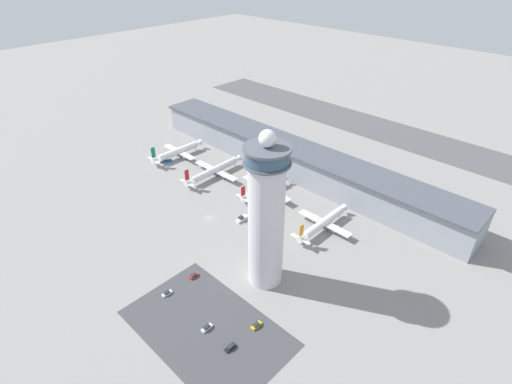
# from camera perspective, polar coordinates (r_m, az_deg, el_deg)

# --- Properties ---
(ground_plane) EXTENTS (1000.00, 1000.00, 0.00)m
(ground_plane) POSITION_cam_1_polar(r_m,az_deg,el_deg) (215.40, -6.70, -3.73)
(ground_plane) COLOR gray
(terminal_building) EXTENTS (225.87, 25.00, 18.79)m
(terminal_building) POSITION_cam_1_polar(r_m,az_deg,el_deg) (253.10, 5.32, 4.76)
(terminal_building) COLOR #9399A3
(terminal_building) RESTS_ON ground
(runway_strip) EXTENTS (338.80, 44.00, 0.01)m
(runway_strip) POSITION_cam_1_polar(r_m,az_deg,el_deg) (335.50, 16.37, 8.91)
(runway_strip) COLOR #515154
(runway_strip) RESTS_ON ground
(control_tower) EXTENTS (18.07, 18.07, 70.20)m
(control_tower) POSITION_cam_1_polar(r_m,az_deg,el_deg) (158.15, 1.48, -3.43)
(control_tower) COLOR silver
(control_tower) RESTS_ON ground
(parking_lot_surface) EXTENTS (64.00, 40.00, 0.01)m
(parking_lot_surface) POSITION_cam_1_polar(r_m,az_deg,el_deg) (162.65, -7.01, -18.73)
(parking_lot_surface) COLOR #424247
(parking_lot_surface) RESTS_ON ground
(airplane_gate_alpha) EXTENTS (30.92, 40.29, 13.76)m
(airplane_gate_alpha) POSITION_cam_1_polar(r_m,az_deg,el_deg) (278.01, -11.07, 5.73)
(airplane_gate_alpha) COLOR white
(airplane_gate_alpha) RESTS_ON ground
(airplane_gate_bravo) EXTENTS (35.48, 45.49, 12.93)m
(airplane_gate_bravo) POSITION_cam_1_polar(r_m,az_deg,el_deg) (251.64, -5.95, 3.12)
(airplane_gate_bravo) COLOR silver
(airplane_gate_bravo) RESTS_ON ground
(airplane_gate_charlie) EXTENTS (37.50, 35.96, 11.70)m
(airplane_gate_charlie) POSITION_cam_1_polar(r_m,az_deg,el_deg) (231.90, 1.30, 0.62)
(airplane_gate_charlie) COLOR silver
(airplane_gate_charlie) RESTS_ON ground
(airplane_gate_delta) EXTENTS (30.93, 39.15, 12.40)m
(airplane_gate_delta) POSITION_cam_1_polar(r_m,az_deg,el_deg) (206.88, 9.61, -4.35)
(airplane_gate_delta) COLOR white
(airplane_gate_delta) RESTS_ON ground
(service_truck_catering) EXTENTS (3.11, 5.88, 2.57)m
(service_truck_catering) POSITION_cam_1_polar(r_m,az_deg,el_deg) (227.42, 2.95, -1.10)
(service_truck_catering) COLOR black
(service_truck_catering) RESTS_ON ground
(service_truck_fuel) EXTENTS (2.94, 7.79, 2.60)m
(service_truck_fuel) POSITION_cam_1_polar(r_m,az_deg,el_deg) (212.06, -2.03, -3.84)
(service_truck_fuel) COLOR black
(service_truck_fuel) RESTS_ON ground
(service_truck_baggage) EXTENTS (6.02, 7.96, 2.56)m
(service_truck_baggage) POSITION_cam_1_polar(r_m,az_deg,el_deg) (274.75, -12.78, 4.37)
(service_truck_baggage) COLOR black
(service_truck_baggage) RESTS_ON ground
(car_grey_coupe) EXTENTS (1.94, 4.51, 1.38)m
(car_grey_coupe) POSITION_cam_1_polar(r_m,az_deg,el_deg) (176.59, -12.60, -13.94)
(car_grey_coupe) COLOR black
(car_grey_coupe) RESTS_ON ground
(car_red_hatchback) EXTENTS (1.91, 4.54, 1.48)m
(car_red_hatchback) POSITION_cam_1_polar(r_m,az_deg,el_deg) (155.87, -3.67, -21.28)
(car_red_hatchback) COLOR black
(car_red_hatchback) RESTS_ON ground
(car_navy_sedan) EXTENTS (1.94, 4.65, 1.57)m
(car_navy_sedan) POSITION_cam_1_polar(r_m,az_deg,el_deg) (161.58, 0.04, -18.51)
(car_navy_sedan) COLOR black
(car_navy_sedan) RESTS_ON ground
(car_green_van) EXTENTS (1.81, 4.80, 1.57)m
(car_green_van) POSITION_cam_1_polar(r_m,az_deg,el_deg) (161.94, -7.04, -18.70)
(car_green_van) COLOR black
(car_green_van) RESTS_ON ground
(car_black_suv) EXTENTS (1.85, 4.41, 1.53)m
(car_black_suv) POSITION_cam_1_polar(r_m,az_deg,el_deg) (181.82, -8.87, -11.75)
(car_black_suv) COLOR black
(car_black_suv) RESTS_ON ground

